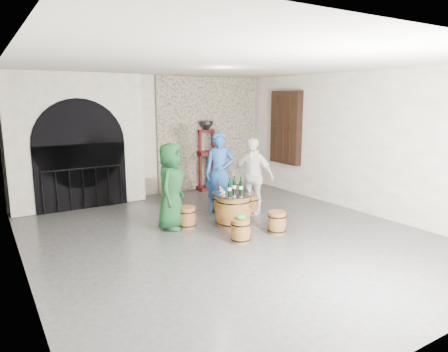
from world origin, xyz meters
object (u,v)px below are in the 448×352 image
barrel_stool_near_left (241,231)px  barrel_stool_near_right (277,222)px  wine_bottle_center (241,186)px  side_barrel (171,192)px  barrel_stool_far (221,204)px  corking_press (207,150)px  wine_bottle_left (229,188)px  barrel_table (233,210)px  barrel_stool_right (251,205)px  person_green (171,186)px  person_blue (220,173)px  barrel_stool_left (187,217)px  wine_bottle_right (234,185)px  person_white (252,176)px

barrel_stool_near_left → barrel_stool_near_right: bearing=2.5°
wine_bottle_center → side_barrel: (-0.52, 2.30, -0.51)m
barrel_stool_far → barrel_stool_near_left: bearing=-110.8°
barrel_stool_far → corking_press: 2.65m
wine_bottle_left → barrel_table: bearing=13.4°
barrel_stool_near_right → side_barrel: (-0.84, 3.09, 0.11)m
barrel_table → barrel_stool_near_right: (0.48, -0.82, -0.13)m
wine_bottle_left → wine_bottle_center: bearing=-1.6°
barrel_stool_near_left → corking_press: bearing=68.6°
barrel_stool_right → person_green: size_ratio=0.25×
person_green → corking_press: 3.56m
barrel_stool_right → wine_bottle_center: size_ratio=1.34×
person_blue → wine_bottle_center: size_ratio=5.70×
wine_bottle_center → barrel_stool_near_right: bearing=-67.9°
barrel_stool_near_right → barrel_stool_near_left: (-0.88, -0.04, 0.00)m
barrel_table → wine_bottle_left: bearing=-166.6°
barrel_stool_near_left → corking_press: size_ratio=0.22×
barrel_stool_left → wine_bottle_right: (0.95, -0.30, 0.61)m
barrel_stool_left → person_white: person_white is taller
barrel_table → barrel_stool_left: barrel_table is taller
side_barrel → person_green: bearing=-114.1°
wine_bottle_center → corking_press: bearing=72.3°
barrel_stool_left → barrel_stool_right: (1.66, 0.10, 0.00)m
barrel_stool_far → side_barrel: size_ratio=0.67×
barrel_stool_far → barrel_stool_near_left: 1.89m
barrel_stool_far → barrel_stool_near_right: bearing=-83.0°
wine_bottle_right → corking_press: bearing=70.4°
person_green → person_white: bearing=-47.3°
corking_press → person_white: bearing=-95.6°
barrel_stool_left → person_green: bearing=154.8°
barrel_stool_near_right → wine_bottle_right: bearing=113.1°
barrel_table → side_barrel: 2.30m
barrel_table → barrel_stool_near_left: 0.96m
barrel_stool_near_left → person_white: (1.28, 1.41, 0.65)m
person_green → wine_bottle_center: person_green is taller
barrel_stool_near_right → person_white: bearing=73.8°
person_white → corking_press: corking_press is taller
barrel_stool_near_right → side_barrel: 3.20m
barrel_table → barrel_stool_near_left: size_ratio=2.07×
barrel_stool_right → corking_press: size_ratio=0.22×
wine_bottle_left → wine_bottle_right: 0.24m
person_blue → corking_press: corking_press is taller
barrel_stool_right → side_barrel: side_barrel is taller
barrel_table → barrel_stool_right: barrel_table is taller
wine_bottle_center → wine_bottle_right: (-0.07, 0.13, 0.00)m
side_barrel → wine_bottle_left: bearing=-83.8°
barrel_table → barrel_stool_near_left: (-0.40, -0.86, -0.13)m
barrel_stool_right → person_white: person_white is taller
wine_bottle_left → wine_bottle_right: (0.20, 0.13, 0.00)m
barrel_stool_near_right → barrel_stool_near_left: size_ratio=1.00×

